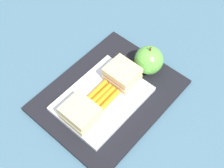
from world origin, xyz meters
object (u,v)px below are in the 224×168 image
at_px(food_tray, 102,99).
at_px(carrot_sticks_bundle, 102,96).
at_px(sandwich_half_left, 80,113).
at_px(sandwich_half_right, 122,74).
at_px(apple, 149,60).

relative_size(food_tray, carrot_sticks_bundle, 2.94).
bearing_deg(food_tray, carrot_sticks_bundle, 20.16).
bearing_deg(sandwich_half_left, carrot_sticks_bundle, 0.22).
xyz_separation_m(sandwich_half_right, apple, (0.08, -0.03, 0.01)).
bearing_deg(carrot_sticks_bundle, sandwich_half_right, -0.22).
relative_size(sandwich_half_left, apple, 0.89).
xyz_separation_m(sandwich_half_right, carrot_sticks_bundle, (-0.08, 0.00, -0.01)).
bearing_deg(sandwich_half_left, apple, -6.26).
bearing_deg(apple, sandwich_half_left, 173.74).
height_order(food_tray, apple, apple).
bearing_deg(sandwich_half_right, sandwich_half_left, 180.00).
bearing_deg(sandwich_half_left, food_tray, 0.00).
xyz_separation_m(food_tray, sandwich_half_left, (-0.08, 0.00, 0.03)).
height_order(food_tray, sandwich_half_left, sandwich_half_left).
relative_size(sandwich_half_right, apple, 0.89).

